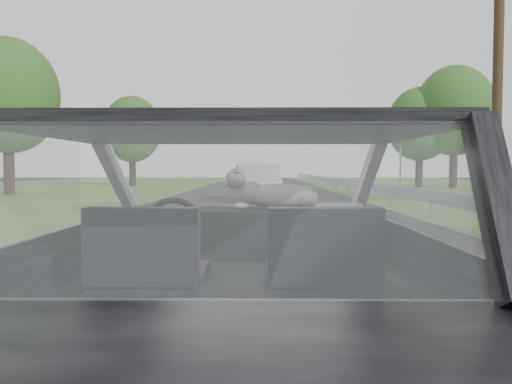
{
  "coord_description": "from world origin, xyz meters",
  "views": [
    {
      "loc": [
        0.12,
        -2.57,
        1.26
      ],
      "look_at": [
        0.09,
        0.58,
        1.11
      ],
      "focal_mm": 35.0,
      "sensor_mm": 36.0,
      "label": 1
    }
  ],
  "objects_px": {
    "other_car": "(259,182)",
    "utility_pole": "(498,63)",
    "subject_car": "(238,272)",
    "cat": "(280,194)",
    "highway_sign": "(400,171)"
  },
  "relations": [
    {
      "from": "other_car",
      "to": "utility_pole",
      "type": "height_order",
      "value": "utility_pole"
    },
    {
      "from": "other_car",
      "to": "highway_sign",
      "type": "xyz_separation_m",
      "value": [
        7.33,
        6.25,
        0.44
      ]
    },
    {
      "from": "subject_car",
      "to": "other_car",
      "type": "bearing_deg",
      "value": 89.88
    },
    {
      "from": "subject_car",
      "to": "cat",
      "type": "bearing_deg",
      "value": 69.73
    },
    {
      "from": "subject_car",
      "to": "utility_pole",
      "type": "bearing_deg",
      "value": 59.83
    },
    {
      "from": "cat",
      "to": "highway_sign",
      "type": "bearing_deg",
      "value": 72.06
    },
    {
      "from": "cat",
      "to": "utility_pole",
      "type": "bearing_deg",
      "value": 58.63
    },
    {
      "from": "other_car",
      "to": "utility_pole",
      "type": "distance_m",
      "value": 9.47
    },
    {
      "from": "subject_car",
      "to": "cat",
      "type": "height_order",
      "value": "subject_car"
    },
    {
      "from": "subject_car",
      "to": "highway_sign",
      "type": "bearing_deg",
      "value": 72.62
    },
    {
      "from": "highway_sign",
      "to": "utility_pole",
      "type": "xyz_separation_m",
      "value": [
        -0.65,
        -11.99,
        3.05
      ]
    },
    {
      "from": "cat",
      "to": "other_car",
      "type": "relative_size",
      "value": 0.14
    },
    {
      "from": "cat",
      "to": "other_car",
      "type": "xyz_separation_m",
      "value": [
        -0.21,
        16.61,
        -0.36
      ]
    },
    {
      "from": "subject_car",
      "to": "highway_sign",
      "type": "xyz_separation_m",
      "value": [
        7.36,
        23.53,
        0.44
      ]
    },
    {
      "from": "subject_car",
      "to": "utility_pole",
      "type": "distance_m",
      "value": 13.8
    }
  ]
}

